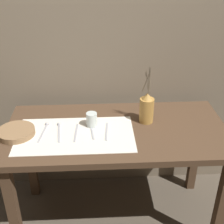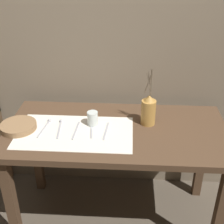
# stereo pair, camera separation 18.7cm
# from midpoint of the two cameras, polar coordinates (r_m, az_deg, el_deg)

# --- Properties ---
(ground_plane) EXTENTS (12.00, 12.00, 0.00)m
(ground_plane) POSITION_cam_midpoint_polar(r_m,az_deg,el_deg) (2.43, 3.04, -18.58)
(ground_plane) COLOR brown
(stone_wall_back) EXTENTS (7.00, 0.06, 2.40)m
(stone_wall_back) POSITION_cam_midpoint_polar(r_m,az_deg,el_deg) (2.17, 4.05, 13.18)
(stone_wall_back) COLOR #7A6B56
(stone_wall_back) RESTS_ON ground_plane
(wooden_table) EXTENTS (1.38, 0.68, 0.76)m
(wooden_table) POSITION_cam_midpoint_polar(r_m,az_deg,el_deg) (1.99, 3.53, -5.70)
(wooden_table) COLOR #4C3523
(wooden_table) RESTS_ON ground_plane
(linen_cloth) EXTENTS (0.70, 0.40, 0.00)m
(linen_cloth) POSITION_cam_midpoint_polar(r_m,az_deg,el_deg) (1.90, -4.02, -3.84)
(linen_cloth) COLOR silver
(linen_cloth) RESTS_ON wooden_table
(pitcher_with_flowers) EXTENTS (0.09, 0.09, 0.37)m
(pitcher_with_flowers) POSITION_cam_midpoint_polar(r_m,az_deg,el_deg) (1.96, 9.40, 0.22)
(pitcher_with_flowers) COLOR #B7843D
(pitcher_with_flowers) RESTS_ON wooden_table
(wooden_bowl) EXTENTS (0.22, 0.22, 0.04)m
(wooden_bowl) POSITION_cam_midpoint_polar(r_m,az_deg,el_deg) (1.98, -14.17, -2.66)
(wooden_bowl) COLOR #8E6B47
(wooden_bowl) RESTS_ON wooden_table
(glass_tumbler_near) EXTENTS (0.07, 0.07, 0.09)m
(glass_tumbler_near) POSITION_cam_midpoint_polar(r_m,az_deg,el_deg) (1.95, -0.84, -1.27)
(glass_tumbler_near) COLOR silver
(glass_tumbler_near) RESTS_ON wooden_table
(spoon_outer) EXTENTS (0.04, 0.21, 0.02)m
(spoon_outer) POSITION_cam_midpoint_polar(r_m,az_deg,el_deg) (2.00, -9.19, -2.22)
(spoon_outer) COLOR #A8A8AD
(spoon_outer) RESTS_ON wooden_table
(spoon_inner) EXTENTS (0.04, 0.21, 0.02)m
(spoon_inner) POSITION_cam_midpoint_polar(r_m,az_deg,el_deg) (1.97, -6.78, -2.40)
(spoon_inner) COLOR #A8A8AD
(spoon_inner) RESTS_ON wooden_table
(fork_outer) EXTENTS (0.02, 0.20, 0.00)m
(fork_outer) POSITION_cam_midpoint_polar(r_m,az_deg,el_deg) (1.91, -3.86, -3.47)
(fork_outer) COLOR #A8A8AD
(fork_outer) RESTS_ON wooden_table
(fork_inner) EXTENTS (0.03, 0.20, 0.00)m
(fork_inner) POSITION_cam_midpoint_polar(r_m,az_deg,el_deg) (1.92, -0.95, -3.27)
(fork_inner) COLOR #A8A8AD
(fork_inner) RESTS_ON wooden_table
(knife_center) EXTENTS (0.03, 0.20, 0.00)m
(knife_center) POSITION_cam_midpoint_polar(r_m,az_deg,el_deg) (1.90, 1.72, -3.56)
(knife_center) COLOR #A8A8AD
(knife_center) RESTS_ON wooden_table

